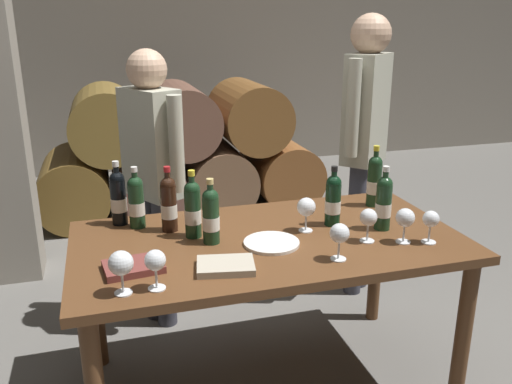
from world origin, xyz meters
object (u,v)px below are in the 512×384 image
(wine_bottle_0, at_px, (136,201))
(leather_ledger, at_px, (133,267))
(wine_glass_5, at_px, (121,264))
(wine_bottle_1, at_px, (211,215))
(wine_bottle_2, at_px, (374,180))
(wine_glass_6, at_px, (431,220))
(wine_glass_0, at_px, (155,262))
(serving_plate, at_px, (271,243))
(sommelier_presenting, at_px, (365,131))
(dining_table, at_px, (269,257))
(wine_bottle_4, at_px, (193,209))
(wine_glass_3, at_px, (405,219))
(wine_bottle_5, at_px, (169,203))
(wine_glass_4, at_px, (306,208))
(tasting_notebook, at_px, (226,266))
(wine_bottle_3, at_px, (333,200))
(wine_glass_1, at_px, (339,234))
(wine_bottle_7, at_px, (118,197))
(taster_seated_left, at_px, (153,168))
(wine_bottle_6, at_px, (384,202))
(wine_glass_2, at_px, (368,219))

(wine_bottle_0, distance_m, leather_ledger, 0.47)
(wine_glass_5, bearing_deg, wine_bottle_0, 81.03)
(wine_bottle_1, distance_m, leather_ledger, 0.40)
(wine_bottle_2, distance_m, wine_glass_6, 0.51)
(wine_glass_0, distance_m, serving_plate, 0.59)
(wine_bottle_1, xyz_separation_m, wine_bottle_2, (0.90, 0.24, 0.01))
(sommelier_presenting, bearing_deg, wine_bottle_0, -161.78)
(sommelier_presenting, bearing_deg, dining_table, -138.17)
(wine_bottle_4, distance_m, leather_ledger, 0.40)
(wine_glass_3, xyz_separation_m, wine_glass_5, (-1.19, -0.12, 0.00))
(wine_bottle_0, distance_m, sommelier_presenting, 1.46)
(wine_bottle_1, bearing_deg, wine_bottle_2, 14.84)
(wine_bottle_5, distance_m, sommelier_presenting, 1.37)
(wine_bottle_1, relative_size, wine_bottle_4, 0.94)
(wine_bottle_4, height_order, wine_glass_4, wine_bottle_4)
(tasting_notebook, bearing_deg, wine_glass_6, 10.84)
(wine_bottle_2, xyz_separation_m, wine_bottle_5, (-1.05, -0.05, -0.01))
(tasting_notebook, relative_size, sommelier_presenting, 0.13)
(wine_bottle_3, bearing_deg, dining_table, -168.57)
(wine_glass_1, bearing_deg, serving_plate, 134.14)
(wine_bottle_7, distance_m, wine_glass_1, 1.05)
(wine_bottle_2, distance_m, wine_glass_3, 0.48)
(wine_glass_5, height_order, sommelier_presenting, sommelier_presenting)
(wine_glass_4, bearing_deg, leather_ledger, -166.75)
(wine_bottle_7, xyz_separation_m, wine_glass_6, (1.27, -0.60, -0.03))
(serving_plate, bearing_deg, wine_bottle_5, 144.46)
(wine_bottle_0, height_order, wine_bottle_3, wine_bottle_0)
(tasting_notebook, relative_size, leather_ledger, 1.00)
(wine_glass_3, height_order, sommelier_presenting, sommelier_presenting)
(wine_bottle_0, relative_size, wine_bottle_7, 0.95)
(taster_seated_left, bearing_deg, wine_glass_5, -101.78)
(wine_bottle_4, xyz_separation_m, wine_glass_1, (0.52, -0.40, -0.02))
(dining_table, height_order, wine_bottle_5, wine_bottle_5)
(wine_glass_1, relative_size, wine_glass_6, 1.06)
(wine_bottle_0, distance_m, wine_glass_0, 0.63)
(leather_ledger, bearing_deg, wine_bottle_6, -1.31)
(wine_bottle_6, bearing_deg, dining_table, 175.07)
(wine_bottle_0, distance_m, wine_glass_2, 1.04)
(wine_bottle_2, bearing_deg, wine_glass_6, -90.21)
(wine_bottle_2, distance_m, tasting_notebook, 1.04)
(wine_bottle_3, relative_size, leather_ledger, 1.29)
(wine_bottle_3, xyz_separation_m, wine_glass_3, (0.21, -0.28, -0.01))
(wine_glass_0, xyz_separation_m, leather_ledger, (-0.07, 0.18, -0.09))
(dining_table, height_order, wine_glass_4, wine_glass_4)
(wine_bottle_7, relative_size, leather_ledger, 1.39)
(wine_bottle_4, distance_m, wine_glass_3, 0.92)
(tasting_notebook, bearing_deg, wine_bottle_4, 110.39)
(wine_glass_5, bearing_deg, sommelier_presenting, 36.20)
(wine_bottle_0, relative_size, wine_glass_3, 1.86)
(wine_bottle_5, relative_size, wine_glass_6, 2.08)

